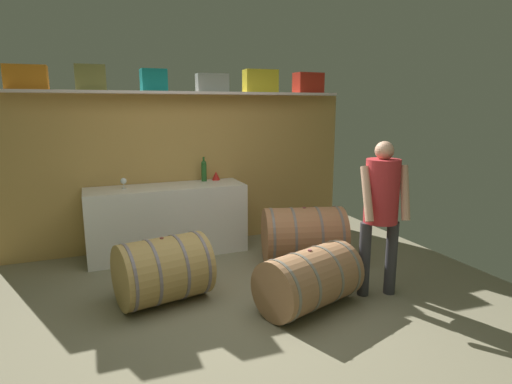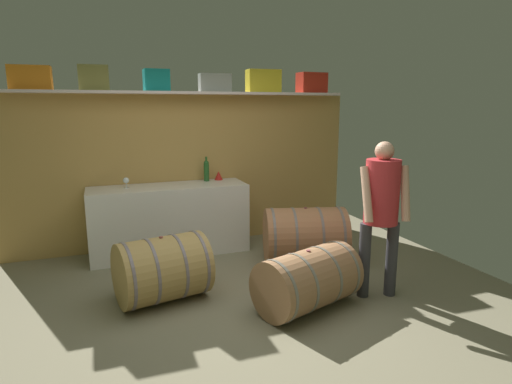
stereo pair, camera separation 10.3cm
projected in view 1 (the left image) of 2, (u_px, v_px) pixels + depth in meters
name	position (u px, v px, depth m)	size (l,w,h in m)	color
ground_plane	(223.00, 292.00, 4.24)	(5.74, 7.67, 0.02)	#7C755B
back_wall_panel	(184.00, 171.00, 5.57)	(4.54, 0.10, 1.97)	tan
high_shelf_board	(184.00, 93.00, 5.23)	(4.18, 0.40, 0.03)	silver
toolcase_orange	(26.00, 77.00, 4.57)	(0.43, 0.20, 0.26)	orange
toolcase_olive	(90.00, 78.00, 4.81)	(0.33, 0.22, 0.28)	olive
toolcase_teal	(154.00, 80.00, 5.07)	(0.30, 0.24, 0.26)	#0F7C7A
toolcase_grey	(212.00, 83.00, 5.34)	(0.40, 0.19, 0.22)	gray
toolcase_yellow	(260.00, 81.00, 5.57)	(0.44, 0.23, 0.29)	yellow
toolcase_red	(308.00, 83.00, 5.84)	(0.38, 0.23, 0.27)	red
work_cabinet	(167.00, 220.00, 5.25)	(1.91, 0.58, 0.86)	white
wine_bottle_green	(204.00, 170.00, 5.48)	(0.07, 0.07, 0.32)	#265C26
wine_glass	(124.00, 181.00, 5.00)	(0.07, 0.07, 0.13)	white
red_funnel	(216.00, 176.00, 5.59)	(0.11, 0.11, 0.11)	red
wine_barrel_near	(163.00, 270.00, 3.97)	(0.92, 0.76, 0.63)	tan
wine_barrel_far	(309.00, 279.00, 3.85)	(1.06, 0.81, 0.56)	#966A46
wine_barrel_flank	(304.00, 235.00, 4.97)	(1.07, 0.88, 0.67)	#AE744D
winemaker_pouring	(381.00, 203.00, 3.99)	(0.49, 0.40, 1.51)	#343338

